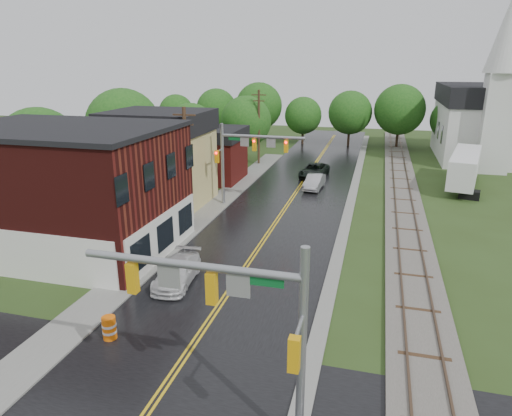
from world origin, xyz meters
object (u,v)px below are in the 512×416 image
at_px(tree_left_a, 41,150).
at_px(tree_left_b, 125,128).
at_px(brick_building, 65,189).
at_px(utility_pole_b, 186,163).
at_px(church, 484,114).
at_px(sedan_silver, 314,182).
at_px(tree_left_c, 192,130).
at_px(suv_dark, 314,171).
at_px(traffic_signal_near, 235,307).
at_px(semi_trailer, 465,167).
at_px(pickup_white, 177,272).
at_px(utility_pole_c, 259,126).
at_px(traffic_signal_far, 246,150).
at_px(construction_barrel, 109,328).
at_px(tree_left_e, 247,123).

distance_m(tree_left_a, tree_left_b, 10.22).
distance_m(brick_building, utility_pole_b, 9.03).
relative_size(church, sedan_silver, 4.65).
relative_size(tree_left_c, suv_dark, 1.46).
relative_size(traffic_signal_near, semi_trailer, 0.65).
height_order(tree_left_b, pickup_white, tree_left_b).
relative_size(utility_pole_c, tree_left_b, 0.93).
xyz_separation_m(utility_pole_b, utility_pole_c, (0.00, 22.00, 0.00)).
bearing_deg(sedan_silver, traffic_signal_far, -120.07).
distance_m(church, construction_barrel, 53.71).
bearing_deg(tree_left_b, construction_barrel, -61.74).
relative_size(church, suv_dark, 3.80).
xyz_separation_m(tree_left_a, pickup_white, (16.65, -10.01, -4.44)).
bearing_deg(semi_trailer, traffic_signal_near, -108.80).
bearing_deg(semi_trailer, suv_dark, 178.23).
distance_m(suv_dark, semi_trailer, 15.23).
bearing_deg(traffic_signal_far, construction_barrel, -91.12).
xyz_separation_m(utility_pole_c, semi_trailer, (22.75, -5.33, -2.58)).
bearing_deg(traffic_signal_near, utility_pole_c, 103.74).
distance_m(tree_left_e, pickup_white, 34.73).
height_order(utility_pole_c, tree_left_b, tree_left_b).
height_order(tree_left_b, construction_barrel, tree_left_b).
distance_m(tree_left_c, suv_dark, 15.15).
bearing_deg(construction_barrel, sedan_silver, 79.21).
height_order(brick_building, sedan_silver, brick_building).
bearing_deg(sedan_silver, utility_pole_b, -119.75).
bearing_deg(tree_left_a, suv_dark, 39.86).
xyz_separation_m(sedan_silver, construction_barrel, (-5.40, -28.35, -0.15)).
bearing_deg(tree_left_b, traffic_signal_far, -18.81).
height_order(tree_left_c, sedan_silver, tree_left_c).
bearing_deg(tree_left_c, church, 22.24).
bearing_deg(construction_barrel, utility_pole_c, 94.38).
distance_m(church, tree_left_e, 29.91).
bearing_deg(construction_barrel, tree_left_e, 97.08).
bearing_deg(traffic_signal_near, sedan_silver, 93.46).
height_order(tree_left_c, tree_left_e, tree_left_e).
xyz_separation_m(brick_building, utility_pole_b, (5.68, 7.00, 0.57)).
relative_size(traffic_signal_far, sedan_silver, 1.70).
bearing_deg(traffic_signal_near, tree_left_c, 114.56).
distance_m(tree_left_a, suv_dark, 27.25).
bearing_deg(pickup_white, suv_dark, 75.69).
distance_m(brick_building, tree_left_c, 24.94).
distance_m(utility_pole_b, suv_dark, 19.16).
xyz_separation_m(tree_left_e, sedan_silver, (10.37, -11.63, -4.10)).
relative_size(tree_left_e, pickup_white, 1.74).
bearing_deg(tree_left_c, brick_building, -86.86).
distance_m(utility_pole_c, tree_left_a, 25.67).
height_order(tree_left_a, suv_dark, tree_left_a).
distance_m(tree_left_b, pickup_white, 25.31).
distance_m(traffic_signal_near, tree_left_a, 30.66).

